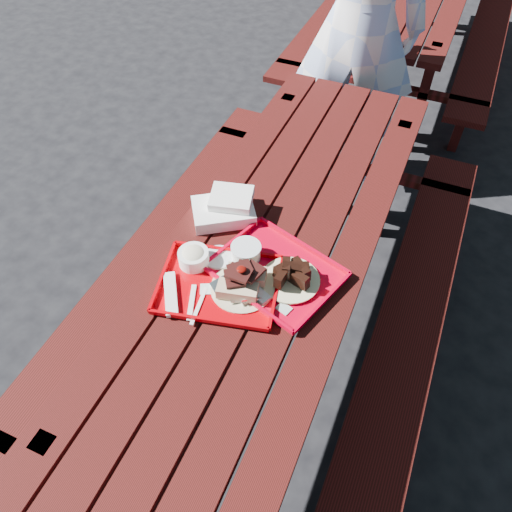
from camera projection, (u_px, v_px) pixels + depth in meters
name	position (u px, v px, depth m)	size (l,w,h in m)	color
ground	(268.00, 344.00, 2.45)	(60.00, 60.00, 0.00)	black
picnic_table_near	(271.00, 272.00, 2.03)	(1.41, 2.40, 0.75)	#460D0D
picnic_table_far	(412.00, 6.00, 3.72)	(1.41, 2.40, 0.75)	#460D0D
near_tray	(220.00, 277.00, 1.73)	(0.47, 0.41, 0.13)	#B80007
far_tray	(273.00, 270.00, 1.76)	(0.51, 0.45, 0.07)	red
white_cloth	(226.00, 208.00, 1.95)	(0.29, 0.27, 0.10)	white
person	(360.00, 24.00, 2.64)	(0.69, 0.46, 1.91)	#B5CBFD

